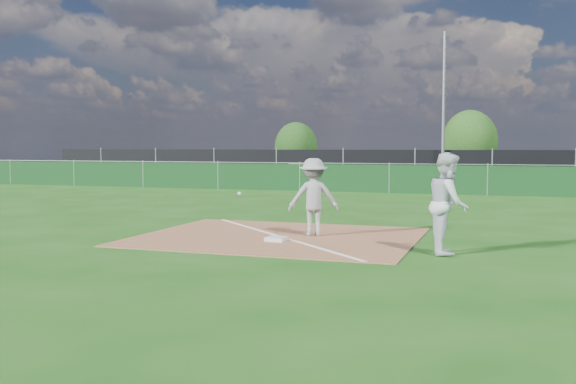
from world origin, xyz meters
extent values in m
plane|color=#174B10|center=(0.00, 10.00, 0.00)|extent=(90.00, 90.00, 0.00)
cube|color=brown|center=(0.00, 1.00, 0.01)|extent=(6.00, 5.00, 0.02)
cube|color=white|center=(0.00, 1.00, 0.03)|extent=(5.01, 5.01, 0.01)
cube|color=#0E3515|center=(0.00, 15.00, 0.60)|extent=(44.00, 0.05, 1.20)
ellipsoid|color=#947147|center=(-5.00, 18.50, 0.58)|extent=(3.38, 2.60, 1.17)
cube|color=black|center=(0.00, 23.00, 0.90)|extent=(46.00, 0.04, 1.80)
cube|color=black|center=(0.00, 28.00, 0.01)|extent=(46.00, 9.00, 0.01)
cylinder|color=slate|center=(1.50, 22.70, 4.00)|extent=(0.16, 0.16, 8.00)
cube|color=silver|center=(0.19, 0.34, 0.06)|extent=(0.41, 0.41, 0.08)
imported|color=#A3A3A5|center=(0.69, 1.38, 0.88)|extent=(1.26, 1.00, 1.71)
sphere|color=white|center=(-1.01, 1.20, 0.93)|extent=(0.08, 0.08, 0.08)
imported|color=silver|center=(3.71, -0.05, 0.94)|extent=(0.85, 1.02, 1.88)
imported|color=#9FA1A6|center=(-4.87, 26.85, 0.70)|extent=(4.39, 3.09, 1.39)
imported|color=black|center=(-0.50, 27.85, 0.74)|extent=(4.63, 2.44, 1.45)
imported|color=black|center=(3.80, 27.74, 0.74)|extent=(5.09, 2.21, 1.46)
cylinder|color=#382316|center=(-10.24, 33.52, 0.53)|extent=(0.24, 0.24, 1.07)
ellipsoid|color=#1A4012|center=(-10.24, 33.52, 1.96)|extent=(3.20, 3.20, 3.68)
cylinder|color=#382316|center=(2.22, 34.77, 0.64)|extent=(0.24, 0.24, 1.28)
ellipsoid|color=#1F4814|center=(2.22, 34.77, 2.34)|extent=(3.83, 3.83, 4.40)
camera|label=1|loc=(4.72, -12.16, 2.00)|focal=40.00mm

